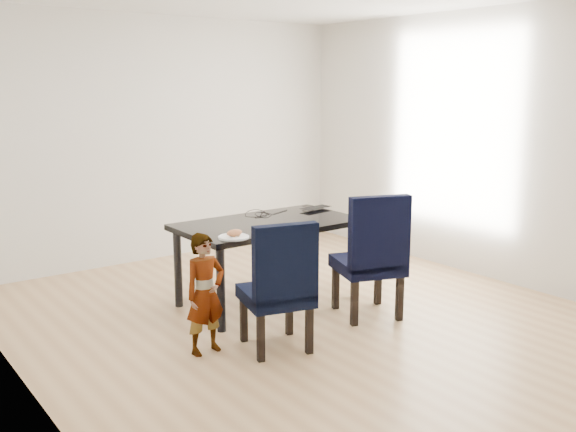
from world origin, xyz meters
TOP-DOWN VIEW (x-y plane):
  - floor at (0.00, 0.00)m, footprint 4.50×5.00m
  - wall_back at (0.00, 2.50)m, footprint 4.50×0.01m
  - wall_left at (-2.25, 0.00)m, footprint 0.01×5.00m
  - wall_right at (2.25, 0.00)m, footprint 0.01×5.00m
  - dining_table at (0.00, 0.50)m, footprint 1.60×0.90m
  - chair_left at (-0.55, -0.39)m, footprint 0.59×0.60m
  - chair_right at (0.49, -0.28)m, footprint 0.67×0.68m
  - child at (-1.02, -0.15)m, footprint 0.35×0.24m
  - plate at (-0.58, 0.15)m, footprint 0.28×0.28m
  - sandwich at (-0.57, 0.15)m, footprint 0.15×0.11m
  - laptop at (0.68, 0.72)m, footprint 0.35×0.25m
  - cable_tangle at (0.11, 0.74)m, footprint 0.18×0.18m

SIDE VIEW (x-z plane):
  - floor at x=0.00m, z-range -0.01..0.00m
  - dining_table at x=0.00m, z-range 0.00..0.75m
  - child at x=-1.02m, z-range 0.00..0.90m
  - chair_left at x=-0.55m, z-range 0.00..0.99m
  - chair_right at x=0.49m, z-range 0.00..1.08m
  - cable_tangle at x=0.11m, z-range 0.75..0.76m
  - plate at x=-0.58m, z-range 0.75..0.76m
  - laptop at x=0.68m, z-range 0.75..0.78m
  - sandwich at x=-0.57m, z-range 0.76..0.82m
  - wall_back at x=0.00m, z-range 0.00..2.70m
  - wall_left at x=-2.25m, z-range 0.00..2.70m
  - wall_right at x=2.25m, z-range 0.00..2.70m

